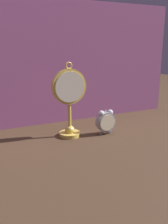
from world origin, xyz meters
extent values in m
plane|color=#422D1E|center=(0.00, 0.00, 0.00)|extent=(4.00, 4.00, 0.00)
cube|color=#8E4C7F|center=(0.00, 0.33, 0.30)|extent=(1.26, 0.01, 0.59)
cylinder|color=gold|center=(-0.05, 0.11, 0.01)|extent=(0.09, 0.09, 0.02)
sphere|color=gold|center=(-0.05, 0.11, 0.03)|extent=(0.04, 0.04, 0.04)
cylinder|color=gold|center=(-0.05, 0.11, 0.08)|extent=(0.01, 0.01, 0.12)
cylinder|color=gold|center=(-0.05, 0.11, 0.22)|extent=(0.15, 0.02, 0.15)
cylinder|color=beige|center=(-0.05, 0.10, 0.22)|extent=(0.13, 0.00, 0.13)
torus|color=gold|center=(-0.05, 0.11, 0.30)|extent=(0.03, 0.01, 0.03)
cube|color=gray|center=(0.07, 0.06, 0.01)|extent=(0.01, 0.01, 0.01)
cube|color=gray|center=(0.12, 0.06, 0.01)|extent=(0.01, 0.01, 0.01)
cylinder|color=gray|center=(0.10, 0.06, 0.06)|extent=(0.09, 0.03, 0.09)
cylinder|color=beige|center=(0.10, 0.05, 0.06)|extent=(0.07, 0.00, 0.07)
sphere|color=silver|center=(0.08, 0.06, 0.10)|extent=(0.03, 0.03, 0.03)
sphere|color=silver|center=(0.12, 0.06, 0.10)|extent=(0.03, 0.03, 0.03)
cylinder|color=silver|center=(0.10, 0.06, 0.10)|extent=(0.00, 0.00, 0.02)
camera|label=1|loc=(-0.44, -0.84, 0.38)|focal=40.00mm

